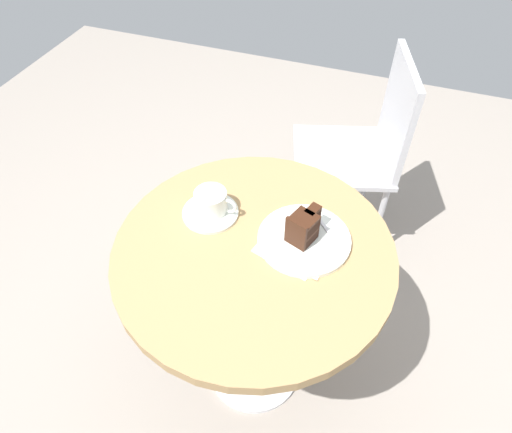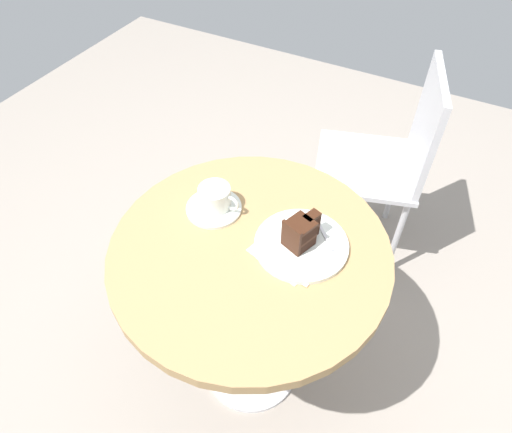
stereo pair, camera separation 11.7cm
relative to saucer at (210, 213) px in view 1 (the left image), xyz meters
The scene contains 10 objects.
ground_plane 0.72m from the saucer, 25.87° to the right, with size 4.40×4.40×0.01m, color gray.
cafe_table 0.21m from the saucer, 25.87° to the right, with size 0.72×0.72×0.70m.
saucer is the anchor object (origin of this frame).
coffee_cup 0.04m from the saucer, 68.92° to the left, with size 0.12×0.09×0.06m.
teaspoon 0.05m from the saucer, 115.84° to the left, with size 0.07×0.09×0.00m.
cake_plate 0.26m from the saucer, ahead, with size 0.24×0.24×0.01m.
cake_slice 0.26m from the saucer, ahead, with size 0.08×0.10×0.09m.
fork 0.33m from the saucer, ahead, with size 0.10×0.10×0.00m.
napkin 0.26m from the saucer, ahead, with size 0.20×0.20×0.00m.
cafe_chair 0.81m from the saucer, 65.23° to the left, with size 0.48×0.48×0.83m.
Camera 1 is at (0.25, -0.68, 1.59)m, focal length 32.00 mm.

